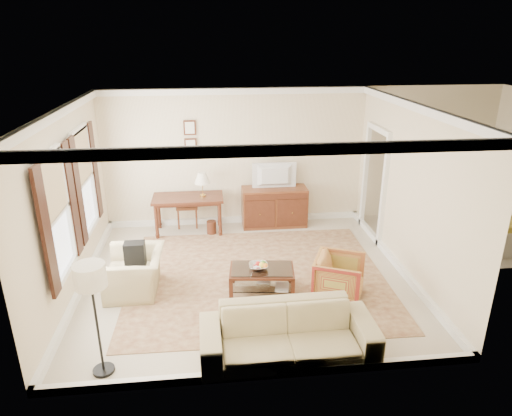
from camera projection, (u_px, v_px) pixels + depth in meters
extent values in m
cube|color=beige|center=(246.00, 277.00, 7.84)|extent=(5.50, 5.00, 0.01)
cube|color=white|center=(245.00, 106.00, 6.79)|extent=(5.50, 5.00, 0.01)
cube|color=#F6E8C8|center=(235.00, 158.00, 9.63)|extent=(5.50, 0.01, 2.90)
cube|color=#F6E8C8|center=(266.00, 274.00, 5.00)|extent=(5.50, 0.01, 2.90)
cube|color=#F6E8C8|center=(68.00, 204.00, 7.03)|extent=(0.01, 5.00, 2.90)
cube|color=#F6E8C8|center=(410.00, 192.00, 7.60)|extent=(0.01, 5.00, 2.90)
cube|color=beige|center=(447.00, 238.00, 9.34)|extent=(3.00, 2.70, 0.01)
cube|color=brown|center=(257.00, 277.00, 7.83)|extent=(4.38, 3.77, 0.01)
cube|color=#4E2416|center=(188.00, 198.00, 9.35)|extent=(1.44, 0.72, 0.05)
cylinder|color=#4E2416|center=(156.00, 222.00, 9.17)|extent=(0.07, 0.07, 0.73)
cylinder|color=#4E2416|center=(220.00, 219.00, 9.30)|extent=(0.07, 0.07, 0.73)
cylinder|color=#4E2416|center=(159.00, 212.00, 9.68)|extent=(0.07, 0.07, 0.73)
cylinder|color=#4E2416|center=(219.00, 209.00, 9.82)|extent=(0.07, 0.07, 0.73)
cube|color=brown|center=(274.00, 207.00, 9.81)|extent=(1.38, 0.53, 0.85)
imported|color=black|center=(275.00, 168.00, 9.48)|extent=(0.89, 0.51, 0.12)
cube|color=#4E2416|center=(262.00, 270.00, 7.25)|extent=(1.08, 0.71, 0.04)
cube|color=silver|center=(262.00, 269.00, 7.24)|extent=(1.01, 0.64, 0.01)
cube|color=silver|center=(262.00, 284.00, 7.34)|extent=(0.99, 0.62, 0.02)
cube|color=#4E2416|center=(231.00, 290.00, 7.07)|extent=(0.07, 0.07, 0.39)
cube|color=#4E2416|center=(293.00, 290.00, 7.07)|extent=(0.07, 0.07, 0.39)
cube|color=#4E2416|center=(233.00, 273.00, 7.57)|extent=(0.07, 0.07, 0.39)
cube|color=#4E2416|center=(290.00, 273.00, 7.57)|extent=(0.07, 0.07, 0.39)
imported|color=silver|center=(258.00, 266.00, 7.21)|extent=(0.42, 0.42, 0.10)
imported|color=brown|center=(258.00, 279.00, 7.45)|extent=(0.28, 0.12, 0.38)
imported|color=brown|center=(275.00, 287.00, 7.22)|extent=(0.28, 0.09, 0.38)
imported|color=maroon|center=(339.00, 275.00, 7.15)|extent=(0.92, 0.95, 0.75)
imported|color=tan|center=(134.00, 266.00, 7.27)|extent=(0.69, 1.04, 0.89)
cube|color=black|center=(135.00, 252.00, 7.21)|extent=(0.23, 0.33, 0.40)
imported|color=tan|center=(288.00, 326.00, 5.79)|extent=(2.26, 0.69, 0.88)
cylinder|color=black|center=(104.00, 370.00, 5.65)|extent=(0.27, 0.27, 0.04)
cylinder|color=black|center=(98.00, 328.00, 5.42)|extent=(0.03, 0.03, 1.25)
cylinder|color=silver|center=(90.00, 276.00, 5.17)|extent=(0.37, 0.37, 0.28)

